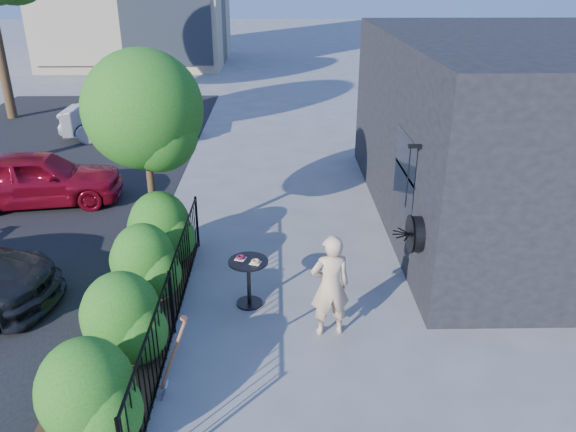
{
  "coord_description": "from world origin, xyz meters",
  "views": [
    {
      "loc": [
        0.15,
        -7.37,
        5.25
      ],
      "look_at": [
        0.32,
        1.79,
        1.2
      ],
      "focal_mm": 35.0,
      "sensor_mm": 36.0,
      "label": 1
    }
  ],
  "objects_px": {
    "woman": "(330,286)",
    "shovel": "(172,362)",
    "cafe_table": "(249,274)",
    "patio_tree": "(147,117)",
    "car_silver": "(130,117)",
    "car_red": "(38,178)"
  },
  "relations": [
    {
      "from": "shovel",
      "to": "car_silver",
      "type": "xyz_separation_m",
      "value": [
        -3.52,
        12.57,
        0.14
      ]
    },
    {
      "from": "patio_tree",
      "to": "car_red",
      "type": "distance_m",
      "value": 4.75
    },
    {
      "from": "woman",
      "to": "car_silver",
      "type": "height_order",
      "value": "woman"
    },
    {
      "from": "car_silver",
      "to": "cafe_table",
      "type": "bearing_deg",
      "value": -158.34
    },
    {
      "from": "car_red",
      "to": "patio_tree",
      "type": "bearing_deg",
      "value": -136.18
    },
    {
      "from": "patio_tree",
      "to": "car_silver",
      "type": "xyz_separation_m",
      "value": [
        -2.54,
        8.36,
        -2.06
      ]
    },
    {
      "from": "cafe_table",
      "to": "woman",
      "type": "relative_size",
      "value": 0.53
    },
    {
      "from": "shovel",
      "to": "car_red",
      "type": "height_order",
      "value": "car_red"
    },
    {
      "from": "car_red",
      "to": "car_silver",
      "type": "xyz_separation_m",
      "value": [
        0.82,
        5.75,
        0.05
      ]
    },
    {
      "from": "woman",
      "to": "car_red",
      "type": "bearing_deg",
      "value": -48.38
    },
    {
      "from": "patio_tree",
      "to": "car_silver",
      "type": "relative_size",
      "value": 0.92
    },
    {
      "from": "shovel",
      "to": "car_red",
      "type": "xyz_separation_m",
      "value": [
        -4.34,
        6.82,
        0.09
      ]
    },
    {
      "from": "car_silver",
      "to": "patio_tree",
      "type": "bearing_deg",
      "value": -164.63
    },
    {
      "from": "woman",
      "to": "car_red",
      "type": "relative_size",
      "value": 0.44
    },
    {
      "from": "cafe_table",
      "to": "shovel",
      "type": "xyz_separation_m",
      "value": [
        -0.9,
        -2.25,
        -0.01
      ]
    },
    {
      "from": "patio_tree",
      "to": "shovel",
      "type": "bearing_deg",
      "value": -76.87
    },
    {
      "from": "cafe_table",
      "to": "car_red",
      "type": "xyz_separation_m",
      "value": [
        -5.24,
        4.57,
        0.08
      ]
    },
    {
      "from": "patio_tree",
      "to": "shovel",
      "type": "height_order",
      "value": "patio_tree"
    },
    {
      "from": "cafe_table",
      "to": "car_silver",
      "type": "bearing_deg",
      "value": 113.2
    },
    {
      "from": "woman",
      "to": "car_red",
      "type": "distance_m",
      "value": 8.47
    },
    {
      "from": "patio_tree",
      "to": "shovel",
      "type": "relative_size",
      "value": 3.04
    },
    {
      "from": "woman",
      "to": "shovel",
      "type": "height_order",
      "value": "woman"
    }
  ]
}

